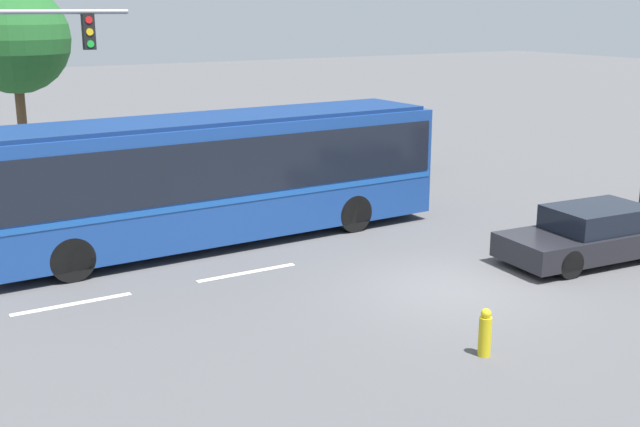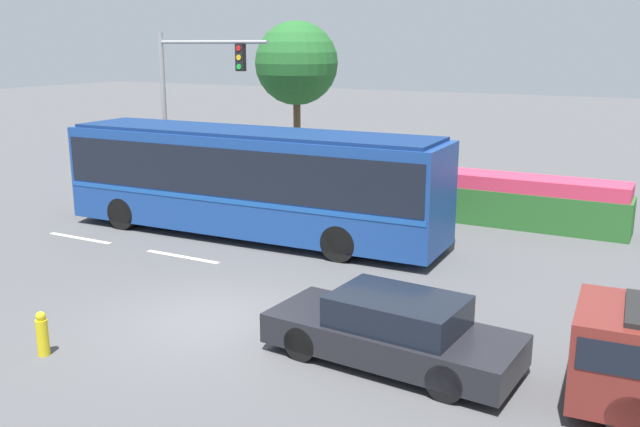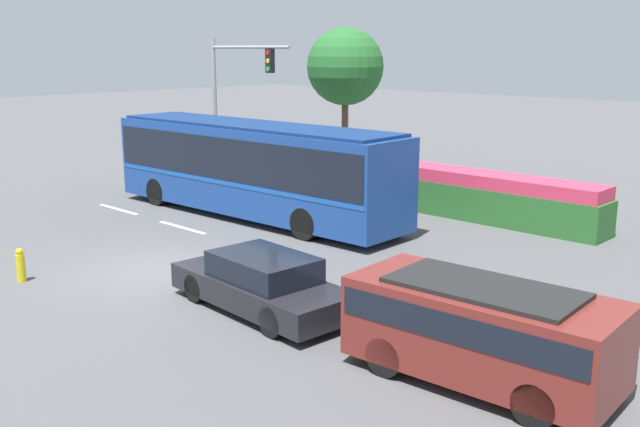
# 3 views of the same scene
# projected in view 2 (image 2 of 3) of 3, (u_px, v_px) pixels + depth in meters

# --- Properties ---
(ground_plane) EXTENTS (140.00, 140.00, 0.00)m
(ground_plane) POSITION_uv_depth(u_px,v_px,m) (211.00, 320.00, 14.52)
(ground_plane) COLOR #4C4C4F
(city_bus) EXTENTS (11.92, 2.83, 3.20)m
(city_bus) POSITION_uv_depth(u_px,v_px,m) (250.00, 176.00, 20.41)
(city_bus) COLOR navy
(city_bus) RESTS_ON ground
(sedan_foreground) EXTENTS (4.71, 2.11, 1.29)m
(sedan_foreground) POSITION_uv_depth(u_px,v_px,m) (393.00, 331.00, 12.42)
(sedan_foreground) COLOR black
(sedan_foreground) RESTS_ON ground
(traffic_light_pole) EXTENTS (4.55, 0.24, 6.05)m
(traffic_light_pole) POSITION_uv_depth(u_px,v_px,m) (187.00, 92.00, 24.42)
(traffic_light_pole) COLOR gray
(traffic_light_pole) RESTS_ON ground
(flowering_hedge) EXTENTS (8.60, 1.39, 1.59)m
(flowering_hedge) POSITION_uv_depth(u_px,v_px,m) (489.00, 198.00, 22.31)
(flowering_hedge) COLOR #286028
(flowering_hedge) RESTS_ON ground
(street_tree_left) EXTENTS (3.39, 3.39, 6.56)m
(street_tree_left) POSITION_uv_depth(u_px,v_px,m) (297.00, 64.00, 28.13)
(street_tree_left) COLOR brown
(street_tree_left) RESTS_ON ground
(fire_hydrant) EXTENTS (0.22, 0.22, 0.86)m
(fire_hydrant) POSITION_uv_depth(u_px,v_px,m) (42.00, 334.00, 12.78)
(fire_hydrant) COLOR gold
(fire_hydrant) RESTS_ON ground
(lane_stripe_near) EXTENTS (2.40, 0.16, 0.01)m
(lane_stripe_near) POSITION_uv_depth(u_px,v_px,m) (80.00, 238.00, 20.57)
(lane_stripe_near) COLOR silver
(lane_stripe_near) RESTS_ON ground
(lane_stripe_mid) EXTENTS (2.40, 0.16, 0.01)m
(lane_stripe_mid) POSITION_uv_depth(u_px,v_px,m) (182.00, 257.00, 18.78)
(lane_stripe_mid) COLOR silver
(lane_stripe_mid) RESTS_ON ground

